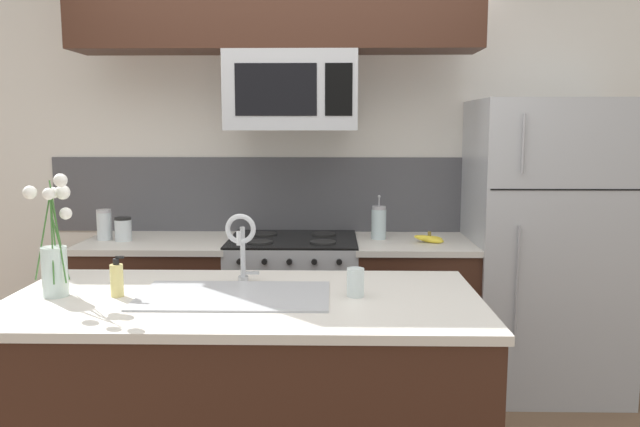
# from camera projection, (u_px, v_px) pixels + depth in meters

# --- Properties ---
(rear_partition) EXTENTS (5.20, 0.10, 2.60)m
(rear_partition) POSITION_uv_depth(u_px,v_px,m) (342.00, 171.00, 4.04)
(rear_partition) COLOR silver
(rear_partition) RESTS_ON ground
(splash_band) EXTENTS (3.14, 0.01, 0.48)m
(splash_band) POSITION_uv_depth(u_px,v_px,m) (296.00, 195.00, 4.01)
(splash_band) COLOR #4C4C51
(splash_band) RESTS_ON rear_partition
(back_counter_left) EXTENTS (0.88, 0.65, 0.91)m
(back_counter_left) POSITION_uv_depth(u_px,v_px,m) (162.00, 313.00, 3.80)
(back_counter_left) COLOR #381E14
(back_counter_left) RESTS_ON ground
(back_counter_right) EXTENTS (0.71, 0.65, 0.91)m
(back_counter_right) POSITION_uv_depth(u_px,v_px,m) (412.00, 314.00, 3.77)
(back_counter_right) COLOR #381E14
(back_counter_right) RESTS_ON ground
(stove_range) EXTENTS (0.76, 0.64, 0.93)m
(stove_range) POSITION_uv_depth(u_px,v_px,m) (293.00, 313.00, 3.79)
(stove_range) COLOR #A8AAAF
(stove_range) RESTS_ON ground
(microwave) EXTENTS (0.74, 0.40, 0.44)m
(microwave) POSITION_uv_depth(u_px,v_px,m) (292.00, 92.00, 3.58)
(microwave) COLOR #A8AAAF
(refrigerator) EXTENTS (0.89, 0.74, 1.74)m
(refrigerator) POSITION_uv_depth(u_px,v_px,m) (544.00, 247.00, 3.72)
(refrigerator) COLOR #A8AAAF
(refrigerator) RESTS_ON ground
(storage_jar_tall) EXTENTS (0.09, 0.09, 0.18)m
(storage_jar_tall) POSITION_uv_depth(u_px,v_px,m) (104.00, 225.00, 3.73)
(storage_jar_tall) COLOR silver
(storage_jar_tall) RESTS_ON back_counter_left
(storage_jar_medium) EXTENTS (0.10, 0.10, 0.14)m
(storage_jar_medium) POSITION_uv_depth(u_px,v_px,m) (123.00, 229.00, 3.70)
(storage_jar_medium) COLOR silver
(storage_jar_medium) RESTS_ON back_counter_left
(banana_bunch) EXTENTS (0.19, 0.12, 0.08)m
(banana_bunch) POSITION_uv_depth(u_px,v_px,m) (429.00, 239.00, 3.65)
(banana_bunch) COLOR yellow
(banana_bunch) RESTS_ON back_counter_right
(french_press) EXTENTS (0.09, 0.09, 0.27)m
(french_press) POSITION_uv_depth(u_px,v_px,m) (379.00, 223.00, 3.76)
(french_press) COLOR silver
(french_press) RESTS_ON back_counter_right
(island_counter) EXTENTS (1.89, 0.92, 0.91)m
(island_counter) POSITION_uv_depth(u_px,v_px,m) (246.00, 404.00, 2.55)
(island_counter) COLOR #381E14
(island_counter) RESTS_ON ground
(kitchen_sink) EXTENTS (0.76, 0.44, 0.16)m
(kitchen_sink) POSITION_uv_depth(u_px,v_px,m) (234.00, 313.00, 2.50)
(kitchen_sink) COLOR #ADAFB5
(kitchen_sink) RESTS_ON island_counter
(sink_faucet) EXTENTS (0.14, 0.14, 0.31)m
(sink_faucet) POSITION_uv_depth(u_px,v_px,m) (241.00, 238.00, 2.68)
(sink_faucet) COLOR #B7BABF
(sink_faucet) RESTS_ON island_counter
(dish_soap_bottle) EXTENTS (0.06, 0.05, 0.16)m
(dish_soap_bottle) POSITION_uv_depth(u_px,v_px,m) (117.00, 280.00, 2.48)
(dish_soap_bottle) COLOR #DBCC75
(dish_soap_bottle) RESTS_ON island_counter
(drinking_glass) EXTENTS (0.07, 0.07, 0.11)m
(drinking_glass) POSITION_uv_depth(u_px,v_px,m) (355.00, 282.00, 2.49)
(drinking_glass) COLOR silver
(drinking_glass) RESTS_ON island_counter
(flower_vase) EXTENTS (0.20, 0.18, 0.49)m
(flower_vase) POSITION_uv_depth(u_px,v_px,m) (55.00, 255.00, 2.48)
(flower_vase) COLOR silver
(flower_vase) RESTS_ON island_counter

